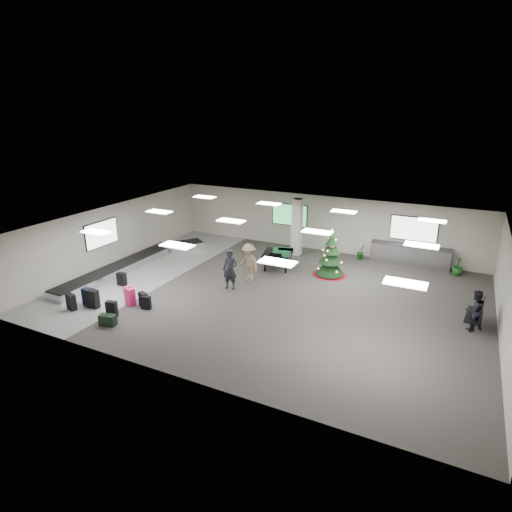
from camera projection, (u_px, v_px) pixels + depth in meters
The scene contains 21 objects.
ground at pixel (271, 294), 19.18m from camera, with size 18.00×18.00×0.00m, color #322F2E.
room_envelope at pixel (270, 239), 19.14m from camera, with size 18.02×14.02×3.21m.
baggage_carousel at pixel (134, 263), 22.33m from camera, with size 2.28×9.71×0.43m.
service_counter at pixel (410, 255), 22.53m from camera, with size 4.05×0.65×1.08m.
suitcase_0 at pixel (93, 299), 17.73m from camera, with size 0.51×0.30×0.81m.
suitcase_1 at pixel (112, 309), 16.98m from camera, with size 0.47×0.32×0.68m.
pink_suitcase at pixel (130, 296), 18.00m from camera, with size 0.55×0.42×0.78m.
suitcase_3 at pixel (146, 303), 17.64m from camera, with size 0.42×0.29×0.59m.
navy_suitcase at pixel (89, 297), 17.99m from camera, with size 0.50×0.31×0.76m.
suitcase_5 at pixel (71, 302), 17.56m from camera, with size 0.51×0.36×0.71m.
green_duffel at pixel (108, 320), 16.35m from camera, with size 0.69×0.45×0.45m.
suitcase_7 at pixel (143, 300), 17.86m from camera, with size 0.48×0.36×0.64m.
suitcase_8 at pixel (122, 279), 19.99m from camera, with size 0.43×0.26×0.64m.
christmas_tree at pixel (331, 259), 21.05m from camera, with size 1.70×1.70×2.42m.
grand_piano at pixel (277, 255), 21.99m from camera, with size 1.72×2.03×1.01m.
bench at pixel (477, 313), 16.16m from camera, with size 0.67×1.60×0.98m.
traveler_a at pixel (230, 270), 19.42m from camera, with size 0.68×0.45×1.87m, color black.
traveler_b at pixel (249, 262), 20.37m from camera, with size 1.19×0.68×1.84m, color #826D50.
traveler_bench at pixel (475, 310), 15.86m from camera, with size 0.77×0.60×1.58m, color black.
potted_plant_left at pixel (361, 252), 23.37m from camera, with size 0.50×0.40×0.90m, color #14411A.
potted_plant_right at pixel (458, 266), 21.19m from camera, with size 0.52×0.52×0.92m, color #14411A.
Camera 1 is at (7.19, -16.03, 7.90)m, focal length 30.00 mm.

